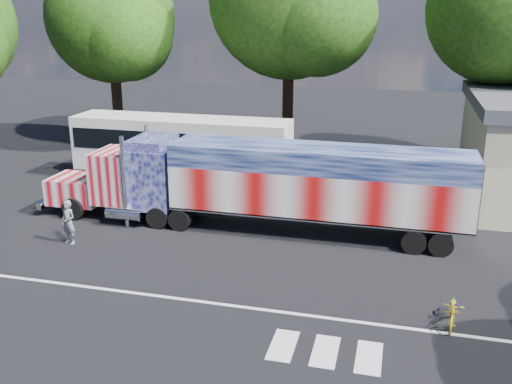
% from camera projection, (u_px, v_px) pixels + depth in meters
% --- Properties ---
extents(ground, '(100.00, 100.00, 0.00)m').
position_uv_depth(ground, '(236.00, 264.00, 21.23)').
color(ground, black).
extents(lane_markings, '(30.00, 2.67, 0.01)m').
position_uv_depth(lane_markings, '(255.00, 322.00, 17.35)').
color(lane_markings, silver).
rests_on(lane_markings, ground).
extents(semi_truck, '(18.88, 2.98, 4.02)m').
position_uv_depth(semi_truck, '(263.00, 183.00, 24.02)').
color(semi_truck, black).
rests_on(semi_truck, ground).
extents(coach_bus, '(11.96, 2.78, 3.48)m').
position_uv_depth(coach_bus, '(182.00, 148.00, 31.09)').
color(coach_bus, white).
rests_on(coach_bus, ground).
extents(woman, '(0.75, 0.60, 1.81)m').
position_uv_depth(woman, '(68.00, 222.00, 22.89)').
color(woman, slate).
rests_on(woman, ground).
extents(bicycle, '(0.77, 1.74, 0.88)m').
position_uv_depth(bicycle, '(453.00, 311.00, 17.08)').
color(bicycle, gold).
rests_on(bicycle, ground).
extents(tree_ne_a, '(8.41, 8.01, 13.10)m').
position_uv_depth(tree_ne_a, '(507.00, 9.00, 29.80)').
color(tree_ne_a, black).
rests_on(tree_ne_a, ground).
extents(tree_nw_a, '(8.81, 8.39, 12.68)m').
position_uv_depth(tree_nw_a, '(113.00, 19.00, 37.12)').
color(tree_nw_a, black).
rests_on(tree_nw_a, ground).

